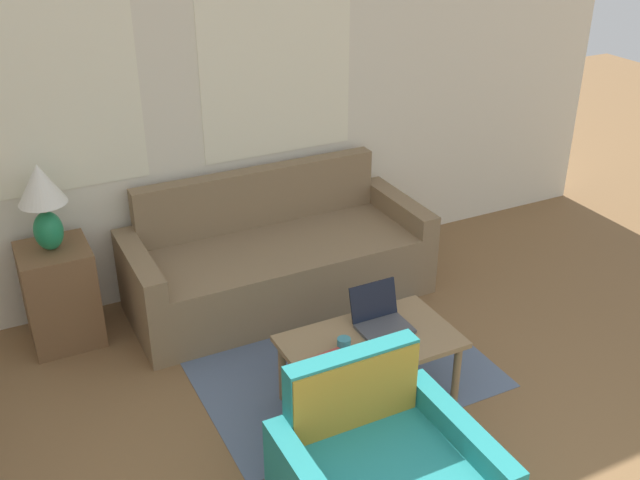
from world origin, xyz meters
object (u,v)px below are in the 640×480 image
(laptop, at_px, (380,318))
(book_red, at_px, (329,363))
(coffee_table, at_px, (370,347))
(cup_navy, at_px, (344,344))
(table_lamp, at_px, (42,197))
(couch, at_px, (276,261))

(laptop, xyz_separation_m, book_red, (-0.43, -0.20, -0.03))
(coffee_table, distance_m, laptop, 0.18)
(coffee_table, distance_m, cup_navy, 0.20)
(table_lamp, distance_m, book_red, 1.96)
(book_red, bearing_deg, laptop, 24.59)
(table_lamp, xyz_separation_m, cup_navy, (1.24, -1.43, -0.54))
(coffee_table, height_order, laptop, laptop)
(couch, relative_size, cup_navy, 27.73)
(couch, bearing_deg, coffee_table, -89.95)
(laptop, relative_size, book_red, 1.28)
(book_red, bearing_deg, couch, 77.46)
(couch, xyz_separation_m, coffee_table, (0.00, -1.30, 0.10))
(table_lamp, bearing_deg, cup_navy, -48.99)
(cup_navy, bearing_deg, coffee_table, 6.37)
(coffee_table, bearing_deg, table_lamp, 135.22)
(coffee_table, xyz_separation_m, cup_navy, (-0.18, -0.02, 0.09))
(coffee_table, relative_size, book_red, 4.21)
(table_lamp, xyz_separation_m, laptop, (1.54, -1.32, -0.53))
(couch, distance_m, cup_navy, 1.34)
(coffee_table, xyz_separation_m, book_red, (-0.31, -0.10, 0.07))
(cup_navy, bearing_deg, laptop, 20.95)
(laptop, distance_m, book_red, 0.47)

